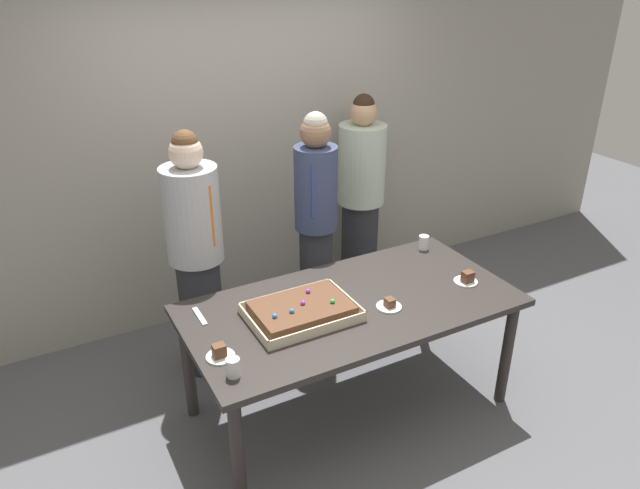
% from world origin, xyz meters
% --- Properties ---
extents(ground_plane, '(12.00, 12.00, 0.00)m').
position_xyz_m(ground_plane, '(0.00, 0.00, 0.00)').
color(ground_plane, '#5B5B60').
extents(interior_back_panel, '(8.00, 0.12, 3.00)m').
position_xyz_m(interior_back_panel, '(0.00, 1.60, 1.50)').
color(interior_back_panel, '#9E998E').
rests_on(interior_back_panel, ground_plane).
extents(party_table, '(1.98, 0.99, 0.79)m').
position_xyz_m(party_table, '(0.00, 0.00, 0.71)').
color(party_table, '#2D2826').
rests_on(party_table, ground_plane).
extents(sheet_cake, '(0.61, 0.43, 0.11)m').
position_xyz_m(sheet_cake, '(-0.33, 0.01, 0.83)').
color(sheet_cake, beige).
rests_on(sheet_cake, party_table).
extents(plated_slice_near_left, '(0.15, 0.15, 0.06)m').
position_xyz_m(plated_slice_near_left, '(0.17, -0.15, 0.80)').
color(plated_slice_near_left, white).
rests_on(plated_slice_near_left, party_table).
extents(plated_slice_near_right, '(0.15, 0.15, 0.08)m').
position_xyz_m(plated_slice_near_right, '(-0.87, -0.14, 0.81)').
color(plated_slice_near_right, white).
rests_on(plated_slice_near_right, party_table).
extents(plated_slice_far_left, '(0.15, 0.15, 0.08)m').
position_xyz_m(plated_slice_far_left, '(0.76, -0.14, 0.81)').
color(plated_slice_far_left, white).
rests_on(plated_slice_far_left, party_table).
extents(drink_cup_nearest, '(0.07, 0.07, 0.10)m').
position_xyz_m(drink_cup_nearest, '(0.81, 0.37, 0.84)').
color(drink_cup_nearest, white).
rests_on(drink_cup_nearest, party_table).
extents(drink_cup_middle, '(0.07, 0.07, 0.10)m').
position_xyz_m(drink_cup_middle, '(-0.86, -0.31, 0.84)').
color(drink_cup_middle, white).
rests_on(drink_cup_middle, party_table).
extents(cake_server_utensil, '(0.03, 0.20, 0.01)m').
position_xyz_m(cake_server_utensil, '(-0.84, 0.28, 0.79)').
color(cake_server_utensil, silver).
rests_on(cake_server_utensil, party_table).
extents(person_serving_front, '(0.38, 0.38, 1.71)m').
position_xyz_m(person_serving_front, '(0.83, 1.23, 0.88)').
color(person_serving_front, '#28282D').
rests_on(person_serving_front, ground_plane).
extents(person_green_shirt_behind, '(0.30, 0.30, 1.72)m').
position_xyz_m(person_green_shirt_behind, '(0.21, 0.85, 0.92)').
color(person_green_shirt_behind, '#28282D').
rests_on(person_green_shirt_behind, ground_plane).
extents(person_striped_tie_right, '(0.36, 0.36, 1.72)m').
position_xyz_m(person_striped_tie_right, '(-0.67, 0.85, 0.89)').
color(person_striped_tie_right, '#28282D').
rests_on(person_striped_tie_right, ground_plane).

